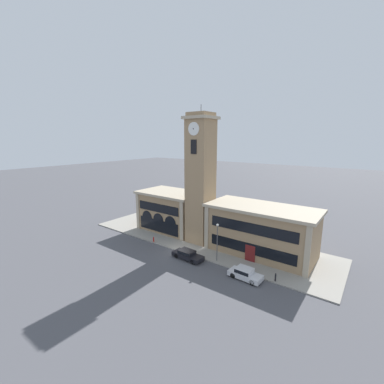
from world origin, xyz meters
TOP-DOWN VIEW (x-y plane):
  - ground_plane at (0.00, 0.00)m, footprint 300.00×300.00m
  - sidewalk_kerb at (0.00, 6.37)m, footprint 43.91×12.73m
  - clock_tower at (-0.00, 5.42)m, footprint 4.49×4.49m
  - town_hall_left_wing at (-8.04, 7.10)m, footprint 12.40×7.90m
  - town_hall_right_wing at (10.07, 7.11)m, footprint 16.46×7.90m
  - parked_car_near at (2.26, -1.11)m, footprint 4.96×2.02m
  - parked_car_mid at (11.46, -1.11)m, footprint 4.31×2.05m
  - street_lamp at (6.22, 0.71)m, footprint 0.36×0.36m
  - bollard at (14.86, 0.36)m, footprint 0.18×0.18m
  - fire_hydrant at (-6.10, 0.26)m, footprint 0.22×0.22m

SIDE VIEW (x-z plane):
  - ground_plane at x=0.00m, z-range 0.00..0.00m
  - sidewalk_kerb at x=0.00m, z-range 0.00..0.15m
  - fire_hydrant at x=-6.10m, z-range 0.13..1.00m
  - bollard at x=14.86m, z-range 0.14..1.20m
  - parked_car_near at x=2.26m, z-range 0.04..1.36m
  - parked_car_mid at x=11.46m, z-range 0.03..1.44m
  - town_hall_right_wing at x=10.07m, z-range 0.03..7.53m
  - town_hall_left_wing at x=-8.04m, z-range 0.03..7.57m
  - street_lamp at x=6.22m, z-range 1.04..6.63m
  - clock_tower at x=0.00m, z-range -0.54..22.17m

